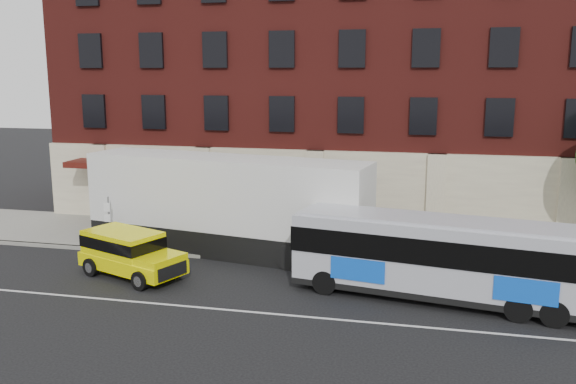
% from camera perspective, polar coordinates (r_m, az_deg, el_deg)
% --- Properties ---
extents(ground, '(120.00, 120.00, 0.00)m').
position_cam_1_polar(ground, '(20.83, -3.44, -11.64)').
color(ground, black).
rests_on(ground, ground).
extents(sidewalk, '(60.00, 6.00, 0.15)m').
position_cam_1_polar(sidewalk, '(29.08, 1.50, -4.80)').
color(sidewalk, gray).
rests_on(sidewalk, ground).
extents(kerb, '(60.00, 0.25, 0.15)m').
position_cam_1_polar(kerb, '(26.26, 0.22, -6.55)').
color(kerb, gray).
rests_on(kerb, ground).
extents(lane_line, '(60.00, 0.12, 0.01)m').
position_cam_1_polar(lane_line, '(21.27, -3.06, -11.12)').
color(lane_line, silver).
rests_on(lane_line, ground).
extents(building, '(30.00, 12.10, 15.00)m').
position_cam_1_polar(building, '(35.77, 4.07, 10.35)').
color(building, '#5A1915').
rests_on(building, sidewalk).
extents(sign_pole, '(0.30, 0.20, 2.50)m').
position_cam_1_polar(sign_pole, '(29.00, -16.35, -2.49)').
color(sign_pole, slate).
rests_on(sign_pole, ground).
extents(city_bus, '(11.15, 4.15, 2.99)m').
position_cam_1_polar(city_bus, '(22.44, 14.50, -5.81)').
color(city_bus, '#ADAEB8').
rests_on(city_bus, ground).
extents(yellow_suv, '(4.80, 3.37, 1.80)m').
position_cam_1_polar(yellow_suv, '(25.36, -14.65, -5.32)').
color(yellow_suv, '#FFF900').
rests_on(yellow_suv, ground).
extents(shipping_container, '(13.31, 4.88, 4.35)m').
position_cam_1_polar(shipping_container, '(27.54, -5.81, -1.30)').
color(shipping_container, black).
rests_on(shipping_container, ground).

